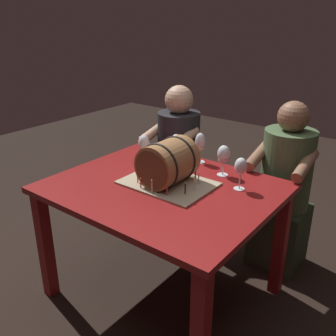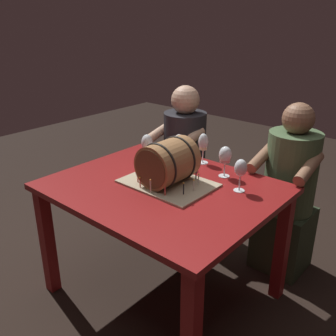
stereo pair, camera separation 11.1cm
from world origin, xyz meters
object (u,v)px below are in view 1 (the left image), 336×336
at_px(person_seated_left, 178,164).
at_px(wine_glass_red, 176,145).
at_px(dining_table, 163,202).
at_px(person_seated_right, 283,194).
at_px(wine_glass_white, 200,143).
at_px(wine_glass_empty, 241,167).
at_px(wine_glass_amber, 144,145).
at_px(barrel_cake, 168,164).
at_px(wine_glass_rose, 224,155).

bearing_deg(person_seated_left, wine_glass_red, -55.42).
distance_m(dining_table, person_seated_right, 0.87).
xyz_separation_m(dining_table, person_seated_left, (-0.44, 0.75, -0.10)).
bearing_deg(person_seated_right, wine_glass_white, -146.47).
bearing_deg(dining_table, person_seated_left, 120.40).
bearing_deg(wine_glass_empty, wine_glass_amber, -179.44).
bearing_deg(wine_glass_empty, wine_glass_white, 152.35).
xyz_separation_m(wine_glass_amber, wine_glass_red, (0.20, 0.09, 0.02)).
xyz_separation_m(barrel_cake, wine_glass_rose, (0.18, 0.31, 0.01)).
height_order(wine_glass_white, wine_glass_rose, wine_glass_white).
distance_m(wine_glass_empty, person_seated_right, 0.63).
relative_size(wine_glass_white, person_seated_left, 0.17).
distance_m(wine_glass_white, person_seated_right, 0.67).
relative_size(dining_table, barrel_cake, 2.46).
xyz_separation_m(wine_glass_red, wine_glass_rose, (0.33, 0.03, -0.01)).
relative_size(wine_glass_empty, wine_glass_white, 0.93).
bearing_deg(wine_glass_amber, person_seated_left, 101.62).
bearing_deg(wine_glass_amber, barrel_cake, -28.39).
distance_m(wine_glass_empty, wine_glass_white, 0.45).
bearing_deg(wine_glass_white, wine_glass_red, -127.00).
bearing_deg(wine_glass_red, barrel_cake, -62.12).
distance_m(dining_table, barrel_cake, 0.23).
bearing_deg(barrel_cake, dining_table, -109.29).
distance_m(wine_glass_white, person_seated_left, 0.62).
bearing_deg(person_seated_left, wine_glass_amber, -78.38).
height_order(wine_glass_empty, person_seated_left, person_seated_left).
bearing_deg(wine_glass_red, wine_glass_empty, -9.28).
xyz_separation_m(dining_table, barrel_cake, (0.01, 0.03, 0.23)).
relative_size(wine_glass_amber, person_seated_left, 0.16).
distance_m(dining_table, wine_glass_empty, 0.49).
xyz_separation_m(dining_table, wine_glass_white, (-0.04, 0.43, 0.24)).
distance_m(barrel_cake, wine_glass_amber, 0.39).
distance_m(dining_table, wine_glass_red, 0.41).
relative_size(barrel_cake, person_seated_left, 0.43).
bearing_deg(wine_glass_empty, person_seated_right, 82.12).
distance_m(barrel_cake, wine_glass_white, 0.40).
xyz_separation_m(barrel_cake, wine_glass_white, (-0.05, 0.40, 0.01)).
height_order(wine_glass_rose, person_seated_right, person_seated_right).
relative_size(wine_glass_amber, wine_glass_white, 0.92).
relative_size(dining_table, person_seated_left, 1.06).
bearing_deg(person_seated_left, barrel_cake, -57.86).
distance_m(wine_glass_empty, person_seated_left, 1.02).
bearing_deg(wine_glass_amber, wine_glass_white, 36.53).
height_order(wine_glass_amber, wine_glass_red, wine_glass_red).
xyz_separation_m(person_seated_left, person_seated_right, (0.88, -0.00, -0.00)).
distance_m(wine_glass_rose, person_seated_right, 0.59).
distance_m(wine_glass_empty, wine_glass_rose, 0.21).
xyz_separation_m(dining_table, wine_glass_red, (-0.13, 0.30, 0.25)).
height_order(wine_glass_white, person_seated_left, person_seated_left).
bearing_deg(dining_table, wine_glass_amber, 146.76).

